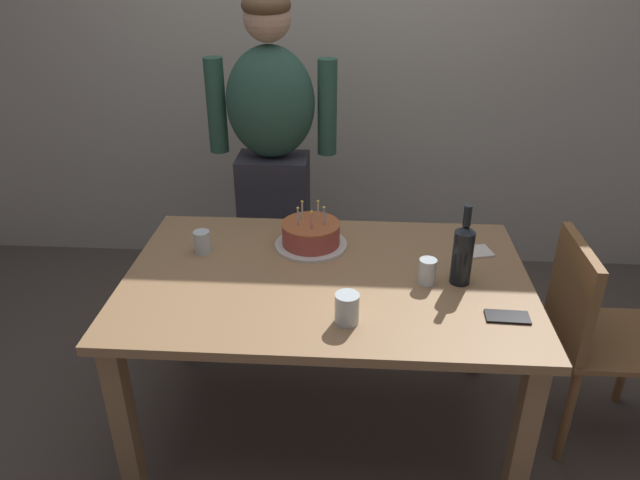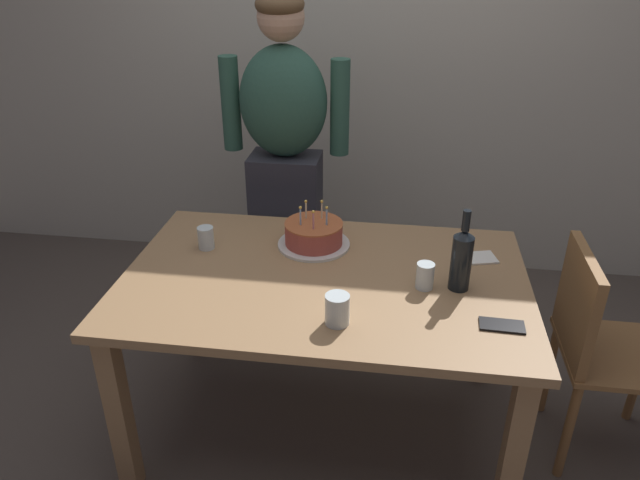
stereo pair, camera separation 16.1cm
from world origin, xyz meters
name	(u,v)px [view 2 (the right image)]	position (x,y,z in m)	size (l,w,h in m)	color
ground_plane	(324,424)	(0.00, 0.00, 0.00)	(10.00, 10.00, 0.00)	#564C44
back_wall	(363,48)	(0.00, 1.55, 1.30)	(5.20, 0.10, 2.60)	beige
dining_table	(324,298)	(0.00, 0.00, 0.64)	(1.50, 0.96, 0.74)	#A37A51
birthday_cake	(314,235)	(-0.08, 0.23, 0.79)	(0.29, 0.29, 0.18)	white
water_glass_near	(337,309)	(0.08, -0.29, 0.79)	(0.08, 0.08, 0.11)	silver
water_glass_far	(206,238)	(-0.50, 0.15, 0.79)	(0.06, 0.06, 0.09)	silver
water_glass_side	(425,276)	(0.37, -0.03, 0.79)	(0.06, 0.06, 0.10)	silver
wine_bottle	(462,258)	(0.49, -0.01, 0.86)	(0.07, 0.07, 0.31)	black
cell_phone	(502,325)	(0.61, -0.24, 0.74)	(0.14, 0.07, 0.01)	black
napkin_stack	(479,258)	(0.58, 0.21, 0.74)	(0.13, 0.10, 0.01)	white
person_man_bearded	(285,165)	(-0.30, 0.79, 0.87)	(0.61, 0.27, 1.66)	#33333D
dining_chair	(597,340)	(1.02, 0.05, 0.52)	(0.42, 0.42, 0.87)	olive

